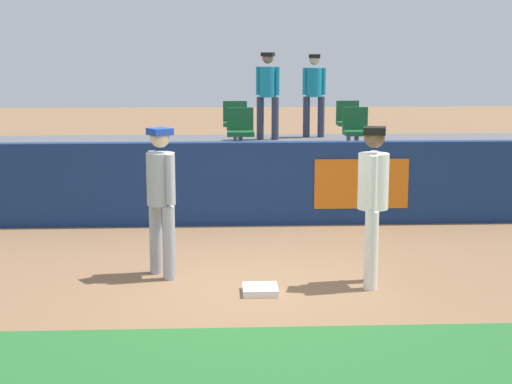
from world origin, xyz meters
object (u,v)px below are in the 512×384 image
Objects in this scene: player_fielder_home at (373,195)px; seat_back_center at (235,120)px; first_base at (260,290)px; seat_back_right at (348,120)px; seat_front_center at (240,129)px; player_runner_visitor at (161,192)px; spectator_capped at (268,89)px; seat_front_right at (356,128)px; spectator_hooded at (314,89)px.

seat_back_center is (-1.47, 6.63, 0.30)m from player_fielder_home.
seat_back_right is (2.12, 6.89, 1.35)m from first_base.
seat_front_center is at bearing -88.36° from seat_back_center.
seat_back_center is (1.03, 6.14, 0.33)m from player_runner_visitor.
seat_back_center is 0.47× the size of spectator_capped.
player_fielder_home is (1.33, 0.26, 1.05)m from first_base.
spectator_capped reaches higher than seat_front_center.
spectator_hooded is (-0.40, 2.95, 0.54)m from seat_front_right.
player_fielder_home is at bearing -97.47° from seat_front_right.
seat_front_center is 0.47× the size of spectator_capped.
first_base is 0.22× the size of player_runner_visitor.
first_base is 5.62m from seat_front_right.
seat_front_right is at bearing -95.01° from seat_back_right.
seat_back_center is 2.13m from spectator_hooded.
seat_back_center is (-0.05, 1.80, 0.00)m from seat_front_center.
spectator_capped reaches higher than player_fielder_home.
first_base is at bearing 23.57° from player_runner_visitor.
spectator_capped is at bearing 154.88° from seat_back_right.
player_runner_visitor is at bearing 147.23° from first_base.
seat_front_right and seat_back_center have the same top height.
first_base is at bearing -111.12° from seat_front_right.
player_fielder_home is 6.68m from seat_back_right.
player_runner_visitor is 4.49m from seat_front_center.
seat_back_right is at bearing 39.22° from seat_front_center.
spectator_capped is (-1.41, 2.53, 0.57)m from seat_front_right.
first_base is 0.21× the size of player_fielder_home.
spectator_capped is at bearing 75.83° from seat_front_center.
spectator_hooded is (2.73, 7.30, 0.87)m from player_runner_visitor.
first_base is 0.22× the size of spectator_capped.
first_base is 0.48× the size of seat_front_right.
player_runner_visitor is 2.18× the size of seat_back_right.
seat_back_right is at bearing -174.81° from player_fielder_home.
seat_front_center is 3.43m from spectator_hooded.
spectator_capped is at bearing 132.28° from player_runner_visitor.
spectator_capped is at bearing 46.71° from seat_back_center.
seat_front_right is at bearing 137.69° from spectator_capped.
player_runner_visitor is at bearing 74.13° from spectator_hooded.
seat_back_right is 1.00× the size of seat_back_center.
seat_back_center is at bearing 91.11° from first_base.
player_runner_visitor is 6.24m from seat_back_center.
first_base is 5.27m from seat_front_center.
seat_front_center is at bearing 94.46° from spectator_capped.
spectator_capped is (0.56, 7.62, 1.91)m from first_base.
first_base is at bearing 83.63° from spectator_hooded.
player_fielder_home is at bearing -77.53° from seat_back_center.
player_runner_visitor is 5.36m from seat_front_right.
seat_back_right is 0.47× the size of spectator_capped.
seat_front_right is 2.77m from seat_back_center.
spectator_hooded reaches higher than player_runner_visitor.
player_runner_visitor is at bearing 94.57° from spectator_capped.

